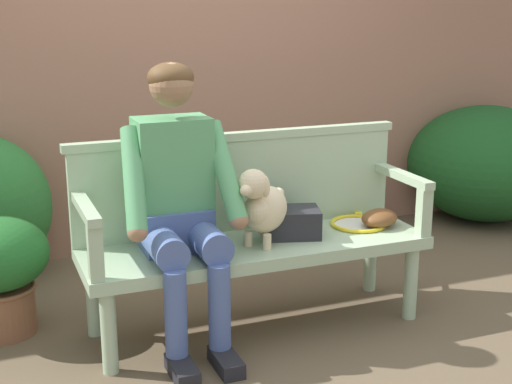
% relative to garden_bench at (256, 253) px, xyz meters
% --- Properties ---
extents(ground_plane, '(40.00, 40.00, 0.00)m').
position_rel_garden_bench_xyz_m(ground_plane, '(0.00, 0.00, -0.39)').
color(ground_plane, brown).
extents(brick_garden_fence, '(8.00, 0.30, 2.19)m').
position_rel_garden_bench_xyz_m(brick_garden_fence, '(0.00, 1.51, 0.71)').
color(brick_garden_fence, '#936651').
rests_on(brick_garden_fence, ground).
extents(hedge_bush_far_right, '(0.70, 0.47, 0.55)m').
position_rel_garden_bench_xyz_m(hedge_bush_far_right, '(1.03, 1.19, -0.11)').
color(hedge_bush_far_right, '#286B2D').
rests_on(hedge_bush_far_right, ground).
extents(hedge_bush_mid_right, '(1.14, 1.13, 0.84)m').
position_rel_garden_bench_xyz_m(hedge_bush_mid_right, '(2.25, 1.10, 0.03)').
color(hedge_bush_mid_right, '#194C1E').
rests_on(hedge_bush_mid_right, ground).
extents(garden_bench, '(1.69, 0.52, 0.44)m').
position_rel_garden_bench_xyz_m(garden_bench, '(0.00, 0.00, 0.00)').
color(garden_bench, '#9EB793').
rests_on(garden_bench, ground).
extents(bench_backrest, '(1.73, 0.06, 0.50)m').
position_rel_garden_bench_xyz_m(bench_backrest, '(0.00, 0.23, 0.31)').
color(bench_backrest, '#9EB793').
rests_on(bench_backrest, garden_bench).
extents(bench_armrest_left_end, '(0.06, 0.52, 0.28)m').
position_rel_garden_bench_xyz_m(bench_armrest_left_end, '(-0.80, -0.09, 0.26)').
color(bench_armrest_left_end, '#9EB793').
rests_on(bench_armrest_left_end, garden_bench).
extents(bench_armrest_right_end, '(0.06, 0.52, 0.28)m').
position_rel_garden_bench_xyz_m(bench_armrest_right_end, '(0.80, -0.09, 0.26)').
color(bench_armrest_right_end, '#9EB793').
rests_on(bench_armrest_right_end, garden_bench).
extents(person_seated, '(0.56, 0.66, 1.31)m').
position_rel_garden_bench_xyz_m(person_seated, '(-0.39, -0.01, 0.33)').
color(person_seated, black).
rests_on(person_seated, ground).
extents(dog_on_bench, '(0.36, 0.33, 0.39)m').
position_rel_garden_bench_xyz_m(dog_on_bench, '(0.01, -0.05, 0.25)').
color(dog_on_bench, beige).
rests_on(dog_on_bench, garden_bench).
extents(tennis_racket, '(0.42, 0.56, 0.03)m').
position_rel_garden_bench_xyz_m(tennis_racket, '(0.60, 0.07, 0.07)').
color(tennis_racket, yellow).
rests_on(tennis_racket, garden_bench).
extents(baseball_glove, '(0.28, 0.26, 0.09)m').
position_rel_garden_bench_xyz_m(baseball_glove, '(0.68, -0.01, 0.10)').
color(baseball_glove, brown).
rests_on(baseball_glove, garden_bench).
extents(sports_bag, '(0.32, 0.27, 0.14)m').
position_rel_garden_bench_xyz_m(sports_bag, '(0.19, 0.02, 0.13)').
color(sports_bag, '#232328').
rests_on(sports_bag, garden_bench).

